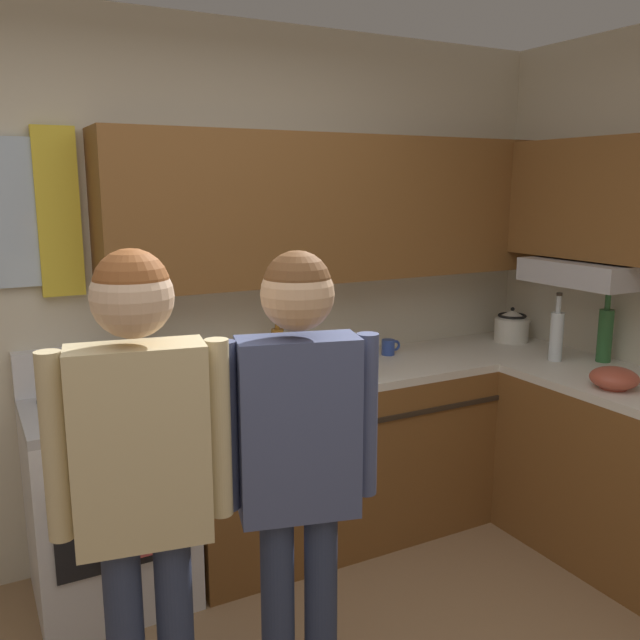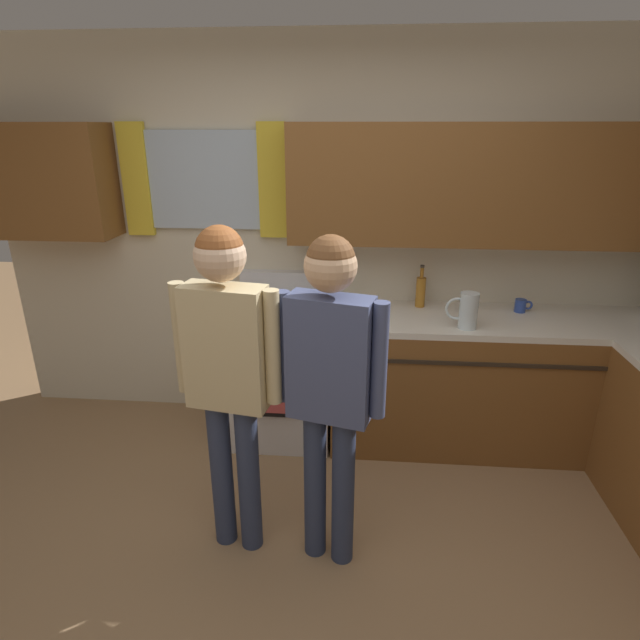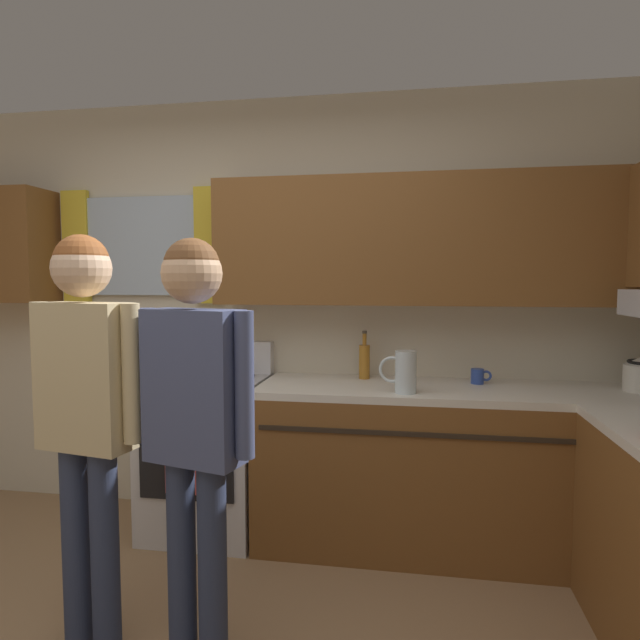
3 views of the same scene
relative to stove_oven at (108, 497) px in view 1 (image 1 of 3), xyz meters
The scene contains 12 objects.
back_wall_unit 1.10m from the stove_oven, 35.82° to the left, with size 4.60×0.42×2.60m.
kitchen_counter_run 1.78m from the stove_oven, 11.00° to the right, with size 2.23×1.87×0.90m.
stove_oven is the anchor object (origin of this frame).
bottle_wine_green 2.60m from the stove_oven, 12.08° to the right, with size 0.08×0.08×0.39m.
bottle_tall_clear 2.38m from the stove_oven, ahead, with size 0.07×0.07×0.37m.
bottle_oil_amber 1.08m from the stove_oven, 11.43° to the left, with size 0.06×0.06×0.29m.
mug_cobalt_blue 1.64m from the stove_oven, ahead, with size 0.11×0.07×0.08m.
stovetop_kettle 2.45m from the stove_oven, ahead, with size 0.27×0.20×0.21m.
water_pitcher 1.29m from the stove_oven, ahead, with size 0.19×0.11×0.22m.
mixing_bowl 2.35m from the stove_oven, 22.60° to the right, with size 0.22×0.22×0.10m.
adult_left 1.22m from the stove_oven, 94.37° to the right, with size 0.51×0.22×1.66m.
adult_in_plaid 1.31m from the stove_oven, 70.70° to the right, with size 0.49×0.24×1.64m.
Camera 1 is at (-0.75, -1.33, 1.83)m, focal length 37.81 mm.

